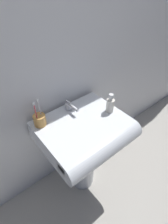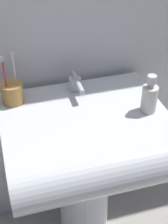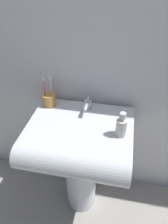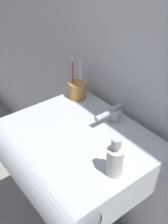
{
  "view_description": "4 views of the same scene",
  "coord_description": "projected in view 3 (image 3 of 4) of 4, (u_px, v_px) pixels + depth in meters",
  "views": [
    {
      "loc": [
        -0.54,
        -0.69,
        1.57
      ],
      "look_at": [
        0.03,
        0.01,
        0.81
      ],
      "focal_mm": 28.0,
      "sensor_mm": 36.0,
      "label": 1
    },
    {
      "loc": [
        -0.27,
        -0.94,
        1.5
      ],
      "look_at": [
        -0.01,
        -0.02,
        0.78
      ],
      "focal_mm": 55.0,
      "sensor_mm": 36.0,
      "label": 2
    },
    {
      "loc": [
        0.21,
        -0.92,
        1.56
      ],
      "look_at": [
        0.02,
        0.01,
        0.84
      ],
      "focal_mm": 35.0,
      "sensor_mm": 36.0,
      "label": 3
    },
    {
      "loc": [
        0.68,
        -0.52,
        1.46
      ],
      "look_at": [
        0.0,
        0.01,
        0.86
      ],
      "focal_mm": 45.0,
      "sensor_mm": 36.0,
      "label": 4
    }
  ],
  "objects": [
    {
      "name": "sink_basin",
      "position": [
        78.0,
        140.0,
        1.24
      ],
      "size": [
        0.6,
        0.52,
        0.14
      ],
      "color": "white",
      "rests_on": "sink_pedestal"
    },
    {
      "name": "faucet",
      "position": [
        87.0,
        105.0,
        1.33
      ],
      "size": [
        0.05,
        0.14,
        0.07
      ],
      "color": "silver",
      "rests_on": "sink_basin"
    },
    {
      "name": "toothbrush_cup",
      "position": [
        49.0,
        99.0,
        1.37
      ],
      "size": [
        0.08,
        0.08,
        0.2
      ],
      "color": "#D19347",
      "rests_on": "sink_basin"
    },
    {
      "name": "ground_plane",
      "position": [
        81.0,
        199.0,
        1.69
      ],
      "size": [
        6.0,
        6.0,
        0.0
      ],
      "primitive_type": "plane",
      "color": "#ADA89E",
      "rests_on": "ground"
    },
    {
      "name": "sink_pedestal",
      "position": [
        81.0,
        174.0,
        1.51
      ],
      "size": [
        0.21,
        0.21,
        0.61
      ],
      "primitive_type": "cylinder",
      "color": "white",
      "rests_on": "ground"
    },
    {
      "name": "soap_bottle",
      "position": [
        121.0,
        127.0,
        1.13
      ],
      "size": [
        0.06,
        0.06,
        0.15
      ],
      "color": "silver",
      "rests_on": "sink_basin"
    },
    {
      "name": "wall_back",
      "position": [
        90.0,
        30.0,
        1.18
      ],
      "size": [
        5.0,
        0.05,
        2.4
      ],
      "primitive_type": "cube",
      "color": "white",
      "rests_on": "ground"
    }
  ]
}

